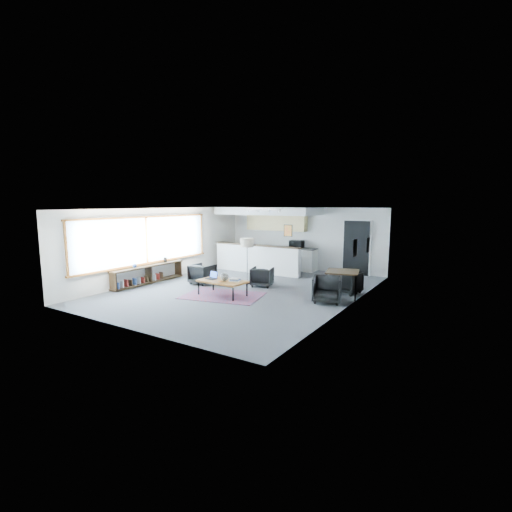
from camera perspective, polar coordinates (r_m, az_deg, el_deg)
The scene contains 21 objects.
room at distance 11.82m, azimuth -1.95°, elevation 0.96°, with size 7.02×9.02×2.62m.
window at distance 13.42m, azimuth -16.52°, elevation 2.16°, with size 0.10×5.95×1.66m.
console at distance 13.37m, azimuth -16.33°, elevation -2.75°, with size 0.35×3.00×0.80m.
kitchenette at distance 15.57m, azimuth 2.04°, elevation 3.00°, with size 4.20×1.96×2.60m.
doorway at distance 14.86m, azimuth 15.20°, elevation 1.29°, with size 1.10×0.12×2.15m.
track_light at distance 13.90m, azimuth 1.11°, elevation 7.12°, with size 1.60×0.07×0.15m.
wall_art_lower at distance 10.65m, azimuth 14.95°, elevation 1.23°, with size 0.03×0.38×0.48m.
wall_art_upper at distance 11.90m, azimuth 16.80°, elevation 1.62°, with size 0.03×0.34×0.44m.
kilim_rug at distance 11.32m, azimuth -5.16°, elevation -6.07°, with size 2.63×2.08×0.01m.
coffee_table at distance 11.22m, azimuth -5.19°, elevation -3.93°, with size 1.48×0.85×0.47m.
laptop at distance 11.49m, azimuth -6.70°, elevation -3.16°, with size 0.34×0.29×0.23m.
ceramic_pot at distance 11.12m, azimuth -4.89°, elevation -3.19°, with size 0.25×0.25×0.25m.
book_stack at distance 11.04m, azimuth -3.26°, elevation -3.70°, with size 0.34×0.29×0.09m.
coaster at distance 11.07m, azimuth -5.58°, elevation -3.90°, with size 0.11×0.11×0.01m.
armchair_left at distance 12.96m, azimuth -8.24°, elevation -2.60°, with size 0.74×0.69×0.76m, color black.
armchair_right at distance 12.47m, azimuth 0.95°, elevation -3.07°, with size 0.68×0.64×0.70m, color black.
floor_lamp at distance 12.73m, azimuth -1.38°, elevation 1.82°, with size 0.55×0.55×1.58m.
dining_table at distance 11.32m, azimuth 13.17°, elevation -2.60°, with size 1.12×1.12×0.78m.
dining_chair_near at distance 10.70m, azimuth 10.87°, elevation -5.17°, with size 0.67×0.63×0.69m, color black.
dining_chair_far at distance 11.88m, azimuth 13.93°, elevation -4.06°, with size 0.61×0.58×0.63m, color black.
microwave at distance 15.49m, azimuth 6.27°, elevation 1.96°, with size 0.55×0.31×0.37m, color black.
Camera 1 is at (6.58, -9.71, 2.80)m, focal length 26.00 mm.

